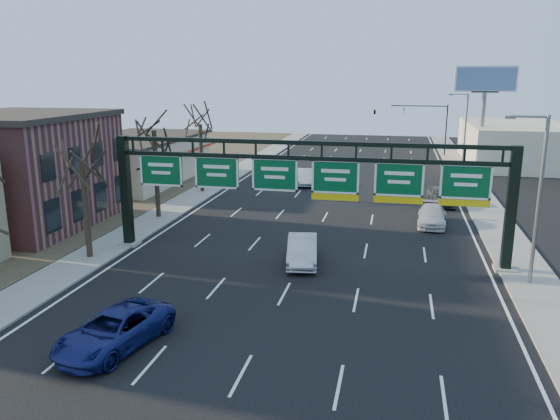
% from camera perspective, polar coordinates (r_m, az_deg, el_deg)
% --- Properties ---
extents(ground, '(160.00, 160.00, 0.00)m').
position_cam_1_polar(ground, '(26.55, -0.45, -10.36)').
color(ground, black).
rests_on(ground, ground).
extents(sidewalk_left, '(3.00, 120.00, 0.12)m').
position_cam_1_polar(sidewalk_left, '(48.45, -10.12, 0.74)').
color(sidewalk_left, gray).
rests_on(sidewalk_left, ground).
extents(sidewalk_right, '(3.00, 120.00, 0.12)m').
position_cam_1_polar(sidewalk_right, '(45.57, 21.25, -0.84)').
color(sidewalk_right, gray).
rests_on(sidewalk_right, ground).
extents(dirt_strip_left, '(21.00, 120.00, 0.06)m').
position_cam_1_polar(dirt_strip_left, '(54.21, -22.16, 1.28)').
color(dirt_strip_left, '#473D2B').
rests_on(dirt_strip_left, ground).
extents(lane_markings, '(21.60, 120.00, 0.01)m').
position_cam_1_polar(lane_markings, '(45.27, 5.07, -0.09)').
color(lane_markings, white).
rests_on(lane_markings, ground).
extents(sign_gantry, '(24.60, 1.20, 7.20)m').
position_cam_1_polar(sign_gantry, '(32.64, 2.87, 2.79)').
color(sign_gantry, black).
rests_on(sign_gantry, ground).
extents(brick_block, '(10.40, 12.40, 8.30)m').
position_cam_1_polar(brick_block, '(44.29, -25.34, 3.80)').
color(brick_block, brown).
rests_on(brick_block, ground).
extents(cream_strip, '(10.90, 18.40, 4.70)m').
position_cam_1_polar(cream_strip, '(59.65, -14.74, 5.21)').
color(cream_strip, beige).
rests_on(cream_strip, ground).
extents(building_right_distant, '(12.00, 20.00, 5.00)m').
position_cam_1_polar(building_right_distant, '(75.55, 23.43, 6.38)').
color(building_right_distant, beige).
rests_on(building_right_distant, ground).
extents(tree_gantry, '(3.60, 3.60, 8.48)m').
position_cam_1_polar(tree_gantry, '(34.07, -20.17, 6.66)').
color(tree_gantry, black).
rests_on(tree_gantry, sidewalk_left).
extents(tree_mid, '(3.60, 3.60, 9.24)m').
position_cam_1_polar(tree_mid, '(42.75, -13.11, 9.45)').
color(tree_mid, black).
rests_on(tree_mid, sidewalk_left).
extents(tree_far, '(3.60, 3.60, 8.86)m').
position_cam_1_polar(tree_far, '(51.99, -8.38, 9.98)').
color(tree_far, black).
rests_on(tree_far, sidewalk_left).
extents(streetlight_near, '(2.15, 0.22, 9.00)m').
position_cam_1_polar(streetlight_near, '(31.03, 25.28, 1.73)').
color(streetlight_near, slate).
rests_on(streetlight_near, sidewalk_right).
extents(streetlight_far, '(2.15, 0.22, 9.00)m').
position_cam_1_polar(streetlight_far, '(64.29, 18.68, 7.98)').
color(streetlight_far, slate).
rests_on(streetlight_far, sidewalk_right).
extents(billboard_right, '(7.00, 0.50, 12.00)m').
position_cam_1_polar(billboard_right, '(69.31, 20.61, 11.51)').
color(billboard_right, slate).
rests_on(billboard_right, ground).
extents(traffic_signal_mast, '(10.16, 0.54, 7.00)m').
position_cam_1_polar(traffic_signal_mast, '(78.81, 12.57, 9.64)').
color(traffic_signal_mast, black).
rests_on(traffic_signal_mast, ground).
extents(car_blue_suv, '(3.75, 5.96, 1.54)m').
position_cam_1_polar(car_blue_suv, '(23.86, -16.90, -11.90)').
color(car_blue_suv, navy).
rests_on(car_blue_suv, ground).
extents(car_silver_sedan, '(2.45, 5.12, 1.62)m').
position_cam_1_polar(car_silver_sedan, '(32.53, 2.34, -4.20)').
color(car_silver_sedan, '#AEAEB3').
rests_on(car_silver_sedan, ground).
extents(car_white_wagon, '(2.32, 5.06, 1.43)m').
position_cam_1_polar(car_white_wagon, '(42.27, 15.59, -0.58)').
color(car_white_wagon, silver).
rests_on(car_white_wagon, ground).
extents(car_grey_far, '(2.58, 4.87, 1.58)m').
position_cam_1_polar(car_grey_far, '(49.07, 16.48, 1.42)').
color(car_grey_far, '#424447').
rests_on(car_grey_far, ground).
extents(car_silver_distant, '(2.44, 4.97, 1.57)m').
position_cam_1_polar(car_silver_distant, '(55.95, 2.72, 3.46)').
color(car_silver_distant, silver).
rests_on(car_silver_distant, ground).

